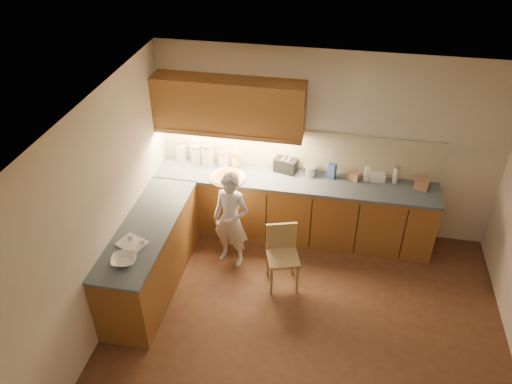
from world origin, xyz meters
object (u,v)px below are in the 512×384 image
Objects in this scene: child at (231,220)px; wooden_chair at (282,251)px; pizza_on_board at (228,177)px; toaster at (286,165)px; oil_jug at (236,160)px.

child is 1.61× the size of wooden_chair.
pizza_on_board is 0.80m from toaster.
wooden_chair is at bearing -68.61° from toaster.
wooden_chair is 2.84× the size of oil_jug.
pizza_on_board is 0.65m from child.
toaster is (-0.14, 1.14, 0.53)m from wooden_chair.
child is at bearing -107.75° from toaster.
wooden_chair is (0.86, -0.82, -0.46)m from pizza_on_board.
child reaches higher than pizza_on_board.
pizza_on_board is 1.47× the size of toaster.
oil_jug is (-0.12, 0.83, 0.38)m from child.
wooden_chair is 1.47m from oil_jug.
oil_jug reaches higher than toaster.
pizza_on_board is 1.27m from wooden_chair.
oil_jug is at bearing -161.05° from toaster.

